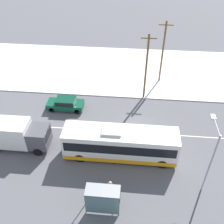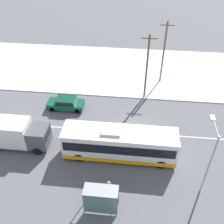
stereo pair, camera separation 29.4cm
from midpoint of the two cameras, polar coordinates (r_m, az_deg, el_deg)
ground_plane at (r=28.68m, az=5.82°, el=-4.57°), size 120.00×120.00×0.00m
snow_lot at (r=39.55m, az=6.38°, el=8.98°), size 80.00×14.14×0.12m
lane_marking_center at (r=28.68m, az=5.82°, el=-4.57°), size 60.00×0.12×0.00m
city_bus at (r=25.14m, az=1.97°, el=-6.89°), size 10.79×2.57×3.34m
box_truck at (r=27.84m, az=-20.45°, el=-4.25°), size 6.80×2.30×3.09m
sedan_car at (r=31.80m, az=-9.75°, el=1.95°), size 4.31×1.80×1.49m
pedestrian_at_stop at (r=22.65m, az=-0.34°, el=-16.02°), size 0.65×0.29×1.80m
bus_shelter at (r=21.39m, az=-2.10°, el=-18.30°), size 2.71×1.20×2.40m
streetlamp at (r=22.25m, az=20.96°, el=-8.28°), size 0.36×2.69×6.57m
utility_pole_roadside at (r=31.55m, az=7.85°, el=9.68°), size 1.80×0.24×8.45m
utility_pole_snowlot at (r=35.33m, az=11.42°, el=12.64°), size 1.80×0.24×8.49m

